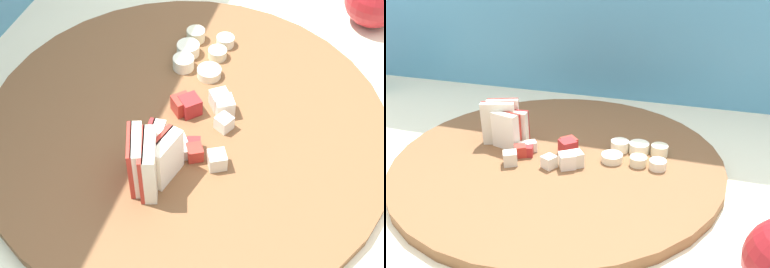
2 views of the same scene
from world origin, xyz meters
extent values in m
cube|color=#4C8EB2|center=(0.00, 0.38, 0.74)|extent=(2.40, 0.04, 1.48)
cylinder|color=brown|center=(-0.11, 0.07, 0.94)|extent=(0.46, 0.46, 0.01)
cube|color=#B22D23|center=(-0.19, 0.07, 0.98)|extent=(0.04, 0.02, 0.05)
cube|color=white|center=(-0.19, 0.07, 0.98)|extent=(0.04, 0.02, 0.05)
cube|color=#A32323|center=(-0.18, 0.09, 0.98)|extent=(0.04, 0.01, 0.05)
cube|color=#EFE5CC|center=(-0.18, 0.08, 0.98)|extent=(0.04, 0.02, 0.05)
cube|color=#B22D23|center=(-0.21, 0.08, 0.98)|extent=(0.05, 0.02, 0.06)
cube|color=beige|center=(-0.21, 0.08, 0.98)|extent=(0.05, 0.03, 0.06)
cube|color=#B22D23|center=(-0.21, 0.10, 0.98)|extent=(0.04, 0.02, 0.06)
cube|color=#EFE5CC|center=(-0.21, 0.09, 0.98)|extent=(0.05, 0.03, 0.06)
cube|color=white|center=(-0.11, 0.03, 0.96)|extent=(0.02, 0.02, 0.02)
cube|color=#A32323|center=(-0.15, 0.05, 0.96)|extent=(0.02, 0.02, 0.01)
cube|color=beige|center=(-0.16, 0.02, 0.96)|extent=(0.02, 0.02, 0.02)
cube|color=beige|center=(-0.08, 0.05, 0.96)|extent=(0.03, 0.03, 0.02)
cube|color=beige|center=(-0.16, 0.06, 0.96)|extent=(0.02, 0.02, 0.01)
cube|color=#B22D23|center=(-0.10, 0.08, 0.96)|extent=(0.03, 0.03, 0.02)
cube|color=#A32323|center=(-0.10, 0.07, 0.96)|extent=(0.03, 0.03, 0.02)
cube|color=#B22D23|center=(-0.16, 0.05, 0.96)|extent=(0.02, 0.02, 0.02)
cube|color=white|center=(-0.15, 0.07, 0.96)|extent=(0.02, 0.02, 0.01)
cube|color=white|center=(-0.09, 0.04, 0.96)|extent=(0.03, 0.03, 0.02)
cylinder|color=#F4EAC6|center=(-0.04, 0.07, 0.96)|extent=(0.03, 0.03, 0.01)
cylinder|color=beige|center=(0.00, 0.07, 0.96)|extent=(0.02, 0.02, 0.01)
cylinder|color=white|center=(0.03, 0.07, 0.96)|extent=(0.02, 0.02, 0.01)
cylinder|color=white|center=(-0.03, 0.11, 0.96)|extent=(0.03, 0.03, 0.02)
cylinder|color=white|center=(-0.01, 0.11, 0.96)|extent=(0.03, 0.03, 0.01)
cylinder|color=beige|center=(0.02, 0.11, 0.96)|extent=(0.02, 0.02, 0.02)
camera|label=1|loc=(-0.50, -0.07, 1.40)|focal=51.08mm
camera|label=2|loc=(0.06, -0.37, 1.20)|focal=35.43mm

